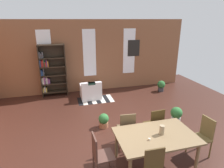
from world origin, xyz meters
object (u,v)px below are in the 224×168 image
dining_table (156,138)px  vase_on_table (162,130)px  dining_chair_far_right (155,124)px  bookshelf_tall (51,71)px  potted_plant_corner (161,85)px  dining_chair_head_right (203,136)px  potted_plant_window (176,115)px  dining_chair_far_left (127,128)px  armchair_white (91,91)px  dining_chair_head_left (100,154)px  potted_plant_by_shelf (104,120)px

dining_table → vase_on_table: (0.13, 0.00, 0.18)m
dining_chair_far_right → bookshelf_tall: bookshelf_tall is taller
potted_plant_corner → dining_chair_head_right: bearing=-106.5°
dining_chair_head_right → potted_plant_window: bearing=79.5°
dining_chair_head_right → dining_chair_far_left: size_ratio=1.00×
dining_chair_head_right → armchair_white: dining_chair_head_right is taller
bookshelf_tall → armchair_white: bookshelf_tall is taller
dining_chair_head_right → dining_chair_far_right: (-0.83, 0.76, 0.00)m
dining_chair_head_right → bookshelf_tall: bookshelf_tall is taller
dining_chair_head_right → dining_chair_head_left: same height
vase_on_table → potted_plant_window: size_ratio=0.39×
dining_chair_head_right → dining_chair_far_left: (-1.60, 0.76, 0.00)m
armchair_white → bookshelf_tall: bearing=154.7°
dining_table → dining_chair_head_left: dining_chair_head_left is taller
potted_plant_corner → dining_table: bearing=-120.6°
dining_chair_far_right → potted_plant_window: bearing=32.0°
armchair_white → potted_plant_corner: bearing=-0.9°
dining_chair_head_right → bookshelf_tall: 5.97m
potted_plant_by_shelf → vase_on_table: bearing=-64.6°
armchair_white → potted_plant_corner: size_ratio=1.66×
dining_chair_far_right → potted_plant_corner: size_ratio=1.96×
vase_on_table → armchair_white: vase_on_table is taller
dining_chair_head_left → potted_plant_by_shelf: dining_chair_head_left is taller
dining_chair_head_left → bookshelf_tall: bearing=101.7°
dining_chair_far_left → potted_plant_by_shelf: bearing=108.4°
dining_table → armchair_white: bearing=100.0°
dining_chair_far_left → potted_plant_window: dining_chair_far_left is taller
armchair_white → dining_table: bearing=-80.0°
dining_chair_head_right → dining_chair_far_right: 1.13m
potted_plant_corner → potted_plant_by_shelf: bearing=-144.0°
dining_chair_far_right → potted_plant_by_shelf: size_ratio=2.21×
dining_table → armchair_white: 4.24m
potted_plant_by_shelf → potted_plant_window: potted_plant_window is taller
dining_table → dining_chair_head_left: size_ratio=1.77×
dining_chair_head_left → armchair_white: bearing=83.4°
bookshelf_tall → armchair_white: (1.49, -0.70, -0.80)m
vase_on_table → dining_chair_far_right: (0.25, 0.77, -0.34)m
armchair_white → dining_chair_head_right: bearing=-64.8°
dining_chair_far_left → dining_chair_head_left: bearing=-137.0°
dining_chair_head_left → potted_plant_by_shelf: bearing=75.1°
dining_table → dining_chair_far_left: size_ratio=1.77×
dining_chair_head_left → armchair_white: (0.48, 4.16, -0.23)m
dining_chair_head_left → potted_plant_corner: (3.64, 4.11, -0.25)m
dining_chair_head_left → vase_on_table: bearing=0.1°
dining_chair_head_right → dining_chair_head_left: (-2.43, -0.01, 0.00)m
dining_chair_far_left → potted_plant_corner: 4.37m
vase_on_table → potted_plant_by_shelf: 2.10m
dining_table → potted_plant_window: (1.48, 1.46, -0.38)m
dining_chair_far_left → potted_plant_window: bearing=20.2°
vase_on_table → dining_chair_head_left: 1.38m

